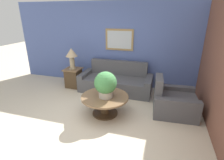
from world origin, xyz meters
TOP-DOWN VIEW (x-y plane):
  - ground_plane at (0.00, 0.00)m, footprint 20.00×20.00m
  - wall_back at (0.00, 2.64)m, footprint 6.98×0.09m
  - wall_right at (2.52, 1.31)m, footprint 0.06×4.61m
  - couch_main at (0.16, 2.08)m, footprint 2.15×0.89m
  - armchair at (1.80, 1.26)m, footprint 1.03×1.03m
  - coffee_table at (0.27, 0.70)m, footprint 1.09×1.09m
  - side_table at (-1.23, 1.98)m, footprint 0.50×0.50m
  - table_lamp at (-1.23, 1.98)m, footprint 0.36×0.36m
  - potted_plant_on_table at (0.31, 0.67)m, footprint 0.50×0.50m

SIDE VIEW (x-z plane):
  - ground_plane at x=0.00m, z-range 0.00..0.00m
  - armchair at x=1.80m, z-range -0.16..0.71m
  - couch_main at x=0.16m, z-range -0.16..0.71m
  - side_table at x=-1.23m, z-range 0.01..0.62m
  - coffee_table at x=0.27m, z-range 0.10..0.57m
  - potted_plant_on_table at x=0.31m, z-range 0.48..1.08m
  - table_lamp at x=-1.23m, z-range 0.73..1.38m
  - wall_right at x=2.52m, z-range 0.00..2.60m
  - wall_back at x=0.00m, z-range 0.00..2.60m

